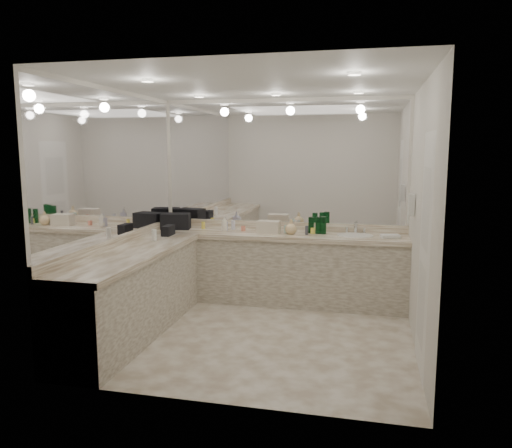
% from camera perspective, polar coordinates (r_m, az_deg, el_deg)
% --- Properties ---
extents(floor, '(3.20, 3.20, 0.00)m').
position_cam_1_polar(floor, '(5.44, 0.25, -12.48)').
color(floor, beige).
rests_on(floor, ground).
extents(ceiling, '(3.20, 3.20, 0.00)m').
position_cam_1_polar(ceiling, '(5.12, 0.27, 15.82)').
color(ceiling, white).
rests_on(ceiling, floor).
extents(wall_back, '(3.20, 0.02, 2.60)m').
position_cam_1_polar(wall_back, '(6.58, 3.13, 2.85)').
color(wall_back, silver).
rests_on(wall_back, floor).
extents(wall_left, '(0.02, 3.00, 2.60)m').
position_cam_1_polar(wall_left, '(5.69, -15.68, 1.65)').
color(wall_left, silver).
rests_on(wall_left, floor).
extents(wall_right, '(0.02, 3.00, 2.60)m').
position_cam_1_polar(wall_right, '(5.02, 18.37, 0.65)').
color(wall_right, silver).
rests_on(wall_right, floor).
extents(vanity_back_base, '(3.20, 0.60, 0.84)m').
position_cam_1_polar(vanity_back_base, '(6.44, 2.61, -5.23)').
color(vanity_back_base, beige).
rests_on(vanity_back_base, floor).
extents(vanity_back_top, '(3.20, 0.64, 0.06)m').
position_cam_1_polar(vanity_back_top, '(6.34, 2.62, -1.29)').
color(vanity_back_top, '#F1E5CE').
rests_on(vanity_back_top, vanity_back_base).
extents(vanity_left_base, '(0.60, 2.40, 0.84)m').
position_cam_1_polar(vanity_left_base, '(5.46, -14.03, -8.00)').
color(vanity_left_base, beige).
rests_on(vanity_left_base, floor).
extents(vanity_left_top, '(0.64, 2.42, 0.06)m').
position_cam_1_polar(vanity_left_top, '(5.35, -14.11, -3.38)').
color(vanity_left_top, '#F1E5CE').
rests_on(vanity_left_top, vanity_left_base).
extents(backsplash_back, '(3.20, 0.04, 0.10)m').
position_cam_1_polar(backsplash_back, '(6.61, 3.07, -0.19)').
color(backsplash_back, '#F1E5CE').
rests_on(backsplash_back, vanity_back_top).
extents(backsplash_left, '(0.04, 3.00, 0.10)m').
position_cam_1_polar(backsplash_left, '(5.73, -15.37, -1.84)').
color(backsplash_left, '#F1E5CE').
rests_on(backsplash_left, vanity_left_top).
extents(mirror_back, '(3.12, 0.01, 1.55)m').
position_cam_1_polar(mirror_back, '(6.54, 3.14, 6.98)').
color(mirror_back, white).
rests_on(mirror_back, wall_back).
extents(mirror_left, '(0.01, 2.92, 1.55)m').
position_cam_1_polar(mirror_left, '(5.65, -15.77, 6.43)').
color(mirror_left, white).
rests_on(mirror_left, wall_left).
extents(sink, '(0.44, 0.44, 0.03)m').
position_cam_1_polar(sink, '(6.25, 11.24, -1.36)').
color(sink, white).
rests_on(sink, vanity_back_top).
extents(faucet, '(0.24, 0.16, 0.14)m').
position_cam_1_polar(faucet, '(6.44, 11.32, -0.39)').
color(faucet, silver).
rests_on(faucet, vanity_back_top).
extents(wall_phone, '(0.06, 0.10, 0.24)m').
position_cam_1_polar(wall_phone, '(5.70, 17.30, 2.10)').
color(wall_phone, white).
rests_on(wall_phone, wall_right).
extents(door, '(0.02, 0.82, 2.10)m').
position_cam_1_polar(door, '(4.57, 18.64, -3.29)').
color(door, white).
rests_on(door, wall_right).
extents(black_toiletry_bag, '(0.42, 0.31, 0.21)m').
position_cam_1_polar(black_toiletry_bag, '(6.72, -9.15, 0.35)').
color(black_toiletry_bag, black).
rests_on(black_toiletry_bag, vanity_back_top).
extents(black_bag_spill, '(0.11, 0.22, 0.12)m').
position_cam_1_polar(black_bag_spill, '(6.24, -10.01, -0.73)').
color(black_bag_spill, black).
rests_on(black_bag_spill, vanity_left_top).
extents(cream_cosmetic_case, '(0.29, 0.19, 0.16)m').
position_cam_1_polar(cream_cosmetic_case, '(6.30, 1.47, -0.31)').
color(cream_cosmetic_case, beige).
rests_on(cream_cosmetic_case, vanity_back_top).
extents(hand_towel, '(0.25, 0.19, 0.04)m').
position_cam_1_polar(hand_towel, '(6.19, 15.09, -1.36)').
color(hand_towel, white).
rests_on(hand_towel, vanity_back_top).
extents(lotion_left, '(0.06, 0.06, 0.13)m').
position_cam_1_polar(lotion_left, '(5.87, -11.57, -1.30)').
color(lotion_left, white).
rests_on(lotion_left, vanity_left_top).
extents(soap_bottle_a, '(0.09, 0.09, 0.20)m').
position_cam_1_polar(soap_bottle_a, '(6.46, -3.64, 0.07)').
color(soap_bottle_a, white).
rests_on(soap_bottle_a, vanity_back_top).
extents(soap_bottle_b, '(0.10, 0.10, 0.17)m').
position_cam_1_polar(soap_bottle_b, '(6.49, -3.59, -0.02)').
color(soap_bottle_b, silver).
rests_on(soap_bottle_b, vanity_back_top).
extents(soap_bottle_c, '(0.18, 0.18, 0.19)m').
position_cam_1_polar(soap_bottle_c, '(6.24, 4.02, -0.30)').
color(soap_bottle_c, beige).
rests_on(soap_bottle_c, vanity_back_top).
extents(green_bottle_0, '(0.07, 0.07, 0.20)m').
position_cam_1_polar(green_bottle_0, '(6.34, 6.32, -0.13)').
color(green_bottle_0, '#0C481C').
rests_on(green_bottle_0, vanity_back_top).
extents(green_bottle_1, '(0.07, 0.07, 0.22)m').
position_cam_1_polar(green_bottle_1, '(6.29, 7.71, -0.15)').
color(green_bottle_1, '#0C481C').
rests_on(green_bottle_1, vanity_back_top).
extents(green_bottle_2, '(0.07, 0.07, 0.21)m').
position_cam_1_polar(green_bottle_2, '(6.31, 7.12, -0.15)').
color(green_bottle_2, '#0C481C').
rests_on(green_bottle_2, vanity_back_top).
extents(amenity_bottle_0, '(0.04, 0.04, 0.11)m').
position_cam_1_polar(amenity_bottle_0, '(6.22, 5.81, -0.72)').
color(amenity_bottle_0, '#3F3F4C').
rests_on(amenity_bottle_0, vanity_back_top).
extents(amenity_bottle_1, '(0.05, 0.05, 0.09)m').
position_cam_1_polar(amenity_bottle_1, '(6.68, -6.04, -0.15)').
color(amenity_bottle_1, '#F2D84C').
rests_on(amenity_bottle_1, vanity_back_top).
extents(amenity_bottle_2, '(0.06, 0.06, 0.07)m').
position_cam_1_polar(amenity_bottle_2, '(6.31, 6.51, -0.77)').
color(amenity_bottle_2, '#F2D84C').
rests_on(amenity_bottle_2, vanity_back_top).
extents(amenity_bottle_3, '(0.05, 0.05, 0.10)m').
position_cam_1_polar(amenity_bottle_3, '(6.32, 3.46, -0.59)').
color(amenity_bottle_3, silver).
rests_on(amenity_bottle_3, vanity_back_top).
extents(amenity_bottle_4, '(0.04, 0.04, 0.09)m').
position_cam_1_polar(amenity_bottle_4, '(6.34, 3.84, -0.60)').
color(amenity_bottle_4, white).
rests_on(amenity_bottle_4, vanity_back_top).
extents(amenity_bottle_5, '(0.05, 0.05, 0.12)m').
position_cam_1_polar(amenity_bottle_5, '(6.60, -2.62, -0.11)').
color(amenity_bottle_5, silver).
rests_on(amenity_bottle_5, vanity_back_top).
extents(amenity_bottle_6, '(0.04, 0.04, 0.09)m').
position_cam_1_polar(amenity_bottle_6, '(6.33, 4.24, -0.61)').
color(amenity_bottle_6, white).
rests_on(amenity_bottle_6, vanity_back_top).
extents(amenity_bottle_7, '(0.06, 0.06, 0.08)m').
position_cam_1_polar(amenity_bottle_7, '(6.39, 1.39, -0.57)').
color(amenity_bottle_7, '#E57F66').
rests_on(amenity_bottle_7, vanity_back_top).
extents(amenity_bottle_8, '(0.06, 0.06, 0.06)m').
position_cam_1_polar(amenity_bottle_8, '(6.49, -1.47, -0.51)').
color(amenity_bottle_8, '#E57F66').
rests_on(amenity_bottle_8, vanity_back_top).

